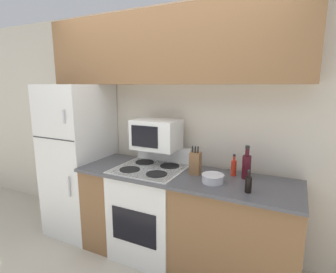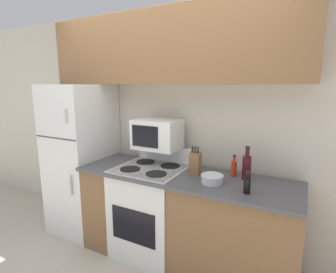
{
  "view_description": "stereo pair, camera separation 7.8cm",
  "coord_description": "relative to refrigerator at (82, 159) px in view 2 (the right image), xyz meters",
  "views": [
    {
      "loc": [
        1.22,
        -1.86,
        1.73
      ],
      "look_at": [
        0.16,
        0.28,
        1.26
      ],
      "focal_mm": 28.0,
      "sensor_mm": 36.0,
      "label": 1
    },
    {
      "loc": [
        1.29,
        -1.82,
        1.73
      ],
      "look_at": [
        0.16,
        0.28,
        1.26
      ],
      "focal_mm": 28.0,
      "sensor_mm": 36.0,
      "label": 2
    }
  ],
  "objects": [
    {
      "name": "stove",
      "position": [
        0.99,
        -0.04,
        -0.39
      ],
      "size": [
        0.66,
        0.65,
        1.08
      ],
      "color": "white",
      "rests_on": "ground_plane"
    },
    {
      "name": "ground_plane",
      "position": [
        1.04,
        -0.34,
        -0.87
      ],
      "size": [
        12.0,
        12.0,
        0.0
      ],
      "primitive_type": "plane",
      "color": "beige"
    },
    {
      "name": "upper_cabinets",
      "position": [
        1.04,
        0.19,
        1.21
      ],
      "size": [
        2.69,
        0.33,
        0.69
      ],
      "color": "brown",
      "rests_on": "refrigerator"
    },
    {
      "name": "refrigerator",
      "position": [
        0.0,
        0.0,
        0.0
      ],
      "size": [
        0.62,
        0.71,
        1.74
      ],
      "color": "white",
      "rests_on": "ground_plane"
    },
    {
      "name": "bottle_hot_sauce",
      "position": [
        1.78,
        0.13,
        0.12
      ],
      "size": [
        0.05,
        0.05,
        0.2
      ],
      "color": "red",
      "rests_on": "lower_cabinets"
    },
    {
      "name": "bottle_soy_sauce",
      "position": [
        1.96,
        -0.21,
        0.11
      ],
      "size": [
        0.05,
        0.05,
        0.18
      ],
      "color": "black",
      "rests_on": "lower_cabinets"
    },
    {
      "name": "microwave",
      "position": [
        0.98,
        0.11,
        0.37
      ],
      "size": [
        0.46,
        0.33,
        0.3
      ],
      "color": "white",
      "rests_on": "stove"
    },
    {
      "name": "bottle_wine_red",
      "position": [
        1.89,
        0.1,
        0.16
      ],
      "size": [
        0.08,
        0.08,
        0.3
      ],
      "color": "#470F19",
      "rests_on": "lower_cabinets"
    },
    {
      "name": "wall_back",
      "position": [
        1.04,
        0.38,
        0.41
      ],
      "size": [
        8.0,
        0.05,
        2.55
      ],
      "color": "beige",
      "rests_on": "ground_plane"
    },
    {
      "name": "bowl",
      "position": [
        1.66,
        -0.13,
        0.08
      ],
      "size": [
        0.19,
        0.19,
        0.07
      ],
      "color": "silver",
      "rests_on": "lower_cabinets"
    },
    {
      "name": "lower_cabinets",
      "position": [
        1.35,
        -0.03,
        -0.41
      ],
      "size": [
        2.07,
        0.67,
        0.91
      ],
      "color": "brown",
      "rests_on": "ground_plane"
    },
    {
      "name": "knife_block",
      "position": [
        1.44,
        0.01,
        0.15
      ],
      "size": [
        0.1,
        0.08,
        0.27
      ],
      "color": "brown",
      "rests_on": "lower_cabinets"
    }
  ]
}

